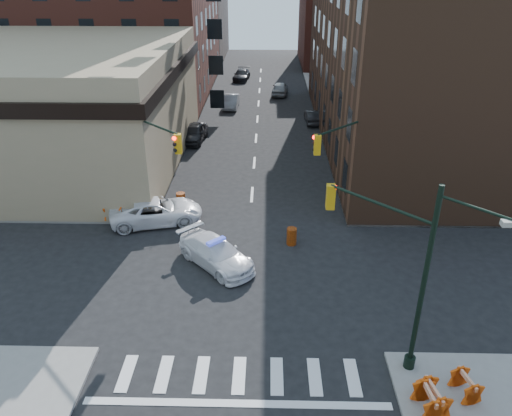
{
  "coord_description": "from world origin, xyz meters",
  "views": [
    {
      "loc": [
        1.02,
        -21.43,
        14.89
      ],
      "look_at": [
        0.43,
        3.59,
        2.2
      ],
      "focal_mm": 35.0,
      "sensor_mm": 36.0,
      "label": 1
    }
  ],
  "objects_px": {
    "parked_car_wfar": "(231,102)",
    "pedestrian_b": "(119,190)",
    "pedestrian_a": "(86,201)",
    "barrel_road": "(292,236)",
    "barricade_se_a": "(466,386)",
    "parked_car_enear": "(313,117)",
    "barricade_nw_a": "(115,213)",
    "pickup": "(156,211)",
    "police_car": "(216,253)",
    "barrel_bank": "(181,200)",
    "parked_car_wnear": "(194,133)"
  },
  "relations": [
    {
      "from": "barricade_se_a",
      "to": "pedestrian_a",
      "type": "bearing_deg",
      "value": 39.87
    },
    {
      "from": "police_car",
      "to": "pedestrian_b",
      "type": "height_order",
      "value": "pedestrian_b"
    },
    {
      "from": "barrel_road",
      "to": "pickup",
      "type": "bearing_deg",
      "value": 163.64
    },
    {
      "from": "police_car",
      "to": "parked_car_wfar",
      "type": "height_order",
      "value": "police_car"
    },
    {
      "from": "barrel_road",
      "to": "barricade_nw_a",
      "type": "xyz_separation_m",
      "value": [
        -10.83,
        2.38,
        0.15
      ]
    },
    {
      "from": "pickup",
      "to": "parked_car_enear",
      "type": "relative_size",
      "value": 1.45
    },
    {
      "from": "pedestrian_b",
      "to": "parked_car_enear",
      "type": "bearing_deg",
      "value": 57.92
    },
    {
      "from": "barrel_bank",
      "to": "parked_car_enear",
      "type": "bearing_deg",
      "value": 61.88
    },
    {
      "from": "parked_car_wnear",
      "to": "barricade_se_a",
      "type": "relative_size",
      "value": 3.73
    },
    {
      "from": "police_car",
      "to": "barricade_nw_a",
      "type": "xyz_separation_m",
      "value": [
        -6.69,
        4.64,
        -0.06
      ]
    },
    {
      "from": "parked_car_wfar",
      "to": "barricade_nw_a",
      "type": "relative_size",
      "value": 3.07
    },
    {
      "from": "pedestrian_b",
      "to": "barrel_road",
      "type": "bearing_deg",
      "value": -18.18
    },
    {
      "from": "pedestrian_a",
      "to": "barrel_bank",
      "type": "bearing_deg",
      "value": 26.65
    },
    {
      "from": "parked_car_wfar",
      "to": "pedestrian_a",
      "type": "height_order",
      "value": "pedestrian_a"
    },
    {
      "from": "pickup",
      "to": "barrel_bank",
      "type": "distance_m",
      "value": 2.42
    },
    {
      "from": "pickup",
      "to": "barricade_se_a",
      "type": "distance_m",
      "value": 19.69
    },
    {
      "from": "police_car",
      "to": "parked_car_wfar",
      "type": "relative_size",
      "value": 1.19
    },
    {
      "from": "pedestrian_a",
      "to": "barrel_road",
      "type": "bearing_deg",
      "value": -1.45
    },
    {
      "from": "pickup",
      "to": "parked_car_wfar",
      "type": "relative_size",
      "value": 1.34
    },
    {
      "from": "parked_car_wfar",
      "to": "pickup",
      "type": "bearing_deg",
      "value": -93.86
    },
    {
      "from": "pedestrian_a",
      "to": "pedestrian_b",
      "type": "bearing_deg",
      "value": 61.36
    },
    {
      "from": "barrel_road",
      "to": "parked_car_wnear",
      "type": "bearing_deg",
      "value": 114.23
    },
    {
      "from": "parked_car_wnear",
      "to": "pedestrian_b",
      "type": "distance_m",
      "value": 13.25
    },
    {
      "from": "pedestrian_a",
      "to": "barrel_road",
      "type": "xyz_separation_m",
      "value": [
        12.79,
        -3.01,
        -0.64
      ]
    },
    {
      "from": "barrel_road",
      "to": "barricade_se_a",
      "type": "relative_size",
      "value": 0.84
    },
    {
      "from": "police_car",
      "to": "parked_car_enear",
      "type": "distance_m",
      "value": 26.67
    },
    {
      "from": "pedestrian_a",
      "to": "barricade_se_a",
      "type": "bearing_deg",
      "value": -25.08
    },
    {
      "from": "parked_car_wnear",
      "to": "barrel_bank",
      "type": "relative_size",
      "value": 4.33
    },
    {
      "from": "pedestrian_b",
      "to": "barrel_bank",
      "type": "height_order",
      "value": "pedestrian_b"
    },
    {
      "from": "parked_car_wfar",
      "to": "barricade_se_a",
      "type": "relative_size",
      "value": 3.45
    },
    {
      "from": "parked_car_enear",
      "to": "barrel_bank",
      "type": "distance_m",
      "value": 21.45
    },
    {
      "from": "pickup",
      "to": "pedestrian_a",
      "type": "distance_m",
      "value": 4.57
    },
    {
      "from": "parked_car_wfar",
      "to": "parked_car_enear",
      "type": "bearing_deg",
      "value": -29.99
    },
    {
      "from": "pedestrian_b",
      "to": "pedestrian_a",
      "type": "bearing_deg",
      "value": -125.03
    },
    {
      "from": "barrel_bank",
      "to": "barricade_se_a",
      "type": "distance_m",
      "value": 20.39
    },
    {
      "from": "parked_car_enear",
      "to": "barricade_nw_a",
      "type": "bearing_deg",
      "value": 54.27
    },
    {
      "from": "barrel_bank",
      "to": "barricade_nw_a",
      "type": "distance_m",
      "value": 4.31
    },
    {
      "from": "barrel_bank",
      "to": "parked_car_wnear",
      "type": "bearing_deg",
      "value": 93.86
    },
    {
      "from": "barricade_nw_a",
      "to": "police_car",
      "type": "bearing_deg",
      "value": -21.96
    },
    {
      "from": "pickup",
      "to": "barrel_road",
      "type": "bearing_deg",
      "value": -120.62
    },
    {
      "from": "barricade_nw_a",
      "to": "parked_car_wfar",
      "type": "bearing_deg",
      "value": 91.17
    },
    {
      "from": "parked_car_wnear",
      "to": "parked_car_enear",
      "type": "xyz_separation_m",
      "value": [
        11.0,
        5.71,
        -0.13
      ]
    },
    {
      "from": "police_car",
      "to": "barrel_road",
      "type": "relative_size",
      "value": 4.88
    },
    {
      "from": "barrel_road",
      "to": "barricade_nw_a",
      "type": "relative_size",
      "value": 0.75
    },
    {
      "from": "police_car",
      "to": "parked_car_enear",
      "type": "relative_size",
      "value": 1.28
    },
    {
      "from": "parked_car_enear",
      "to": "barrel_road",
      "type": "xyz_separation_m",
      "value": [
        -3.02,
        -23.44,
        -0.13
      ]
    },
    {
      "from": "parked_car_wnear",
      "to": "pedestrian_a",
      "type": "relative_size",
      "value": 2.28
    },
    {
      "from": "parked_car_enear",
      "to": "police_car",
      "type": "bearing_deg",
      "value": 72.05
    },
    {
      "from": "parked_car_wnear",
      "to": "pedestrian_b",
      "type": "xyz_separation_m",
      "value": [
        -3.22,
        -12.85,
        0.31
      ]
    },
    {
      "from": "parked_car_wfar",
      "to": "pedestrian_b",
      "type": "height_order",
      "value": "pedestrian_b"
    }
  ]
}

